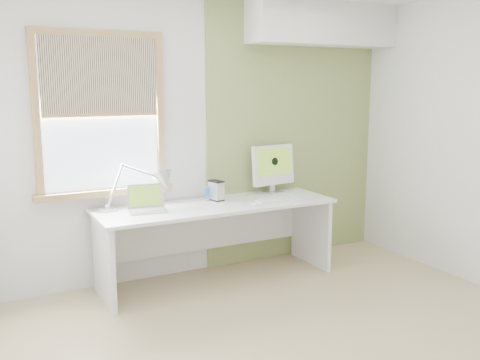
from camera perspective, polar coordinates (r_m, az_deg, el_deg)
room at (r=3.62m, az=7.76°, el=2.08°), size 4.04×3.54×2.64m
accent_wall at (r=5.61m, az=5.78°, el=4.96°), size 2.00×0.02×2.60m
soffit at (r=5.60m, az=8.77°, el=16.16°), size 1.60×0.40×0.42m
window at (r=4.77m, az=-14.62°, el=6.72°), size 1.20×0.14×1.42m
desk at (r=4.97m, az=-2.78°, el=-4.64°), size 2.20×0.70×0.73m
desk_lamp at (r=4.74m, az=-9.22°, el=-0.44°), size 0.70×0.34×0.41m
laptop at (r=4.68m, az=-9.94°, el=-2.57°), size 0.35×0.29×0.22m
phone_dock at (r=5.03m, az=-3.55°, el=-1.75°), size 0.08×0.08×0.13m
external_drive at (r=5.01m, az=-2.56°, el=-1.13°), size 0.12×0.16×0.19m
imac at (r=5.37m, az=3.55°, el=1.51°), size 0.49×0.18×0.48m
keyboard at (r=5.00m, az=4.28°, el=-2.15°), size 0.44×0.17×0.02m
mouse at (r=4.81m, az=1.56°, el=-2.59°), size 0.06×0.09×0.03m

